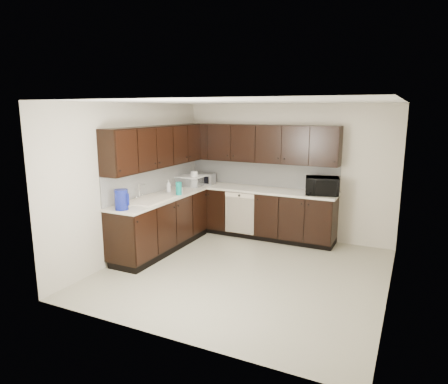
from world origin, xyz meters
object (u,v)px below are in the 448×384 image
Objects in this scene: toaster_oven at (206,179)px; blue_pitcher at (121,200)px; microwave at (322,186)px; sink at (150,204)px; storage_bin at (190,181)px.

toaster_oven is 1.13× the size of blue_pitcher.
toaster_oven is (-2.30, 0.01, -0.05)m from microwave.
sink is 2.40× the size of toaster_oven.
sink is at bearing -87.96° from storage_bin.
toaster_oven is 2.37m from blue_pitcher.
blue_pitcher is (-0.13, -2.36, 0.04)m from toaster_oven.
sink is 0.72m from blue_pitcher.
sink is at bearing -159.84° from microwave.
blue_pitcher is (-2.44, -2.35, -0.00)m from microwave.
sink is 1.69m from toaster_oven.
microwave is at bearing 34.36° from sink.
microwave reaches higher than sink.
blue_pitcher is (-0.00, -0.69, 0.21)m from sink.
blue_pitcher is at bearing -90.41° from sink.
microwave is 3.38m from blue_pitcher.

